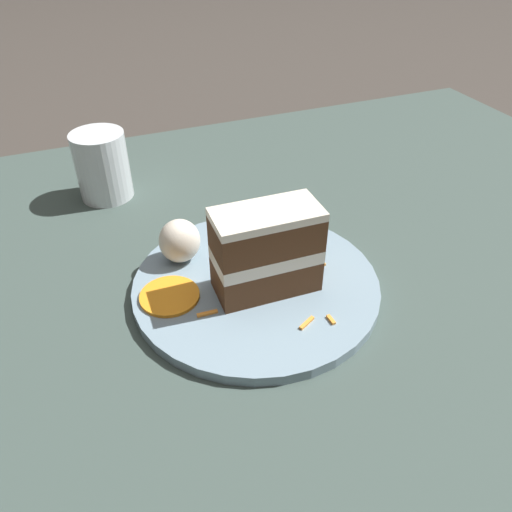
{
  "coord_description": "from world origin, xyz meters",
  "views": [
    {
      "loc": [
        -0.16,
        -0.45,
        0.41
      ],
      "look_at": [
        0.01,
        -0.04,
        0.08
      ],
      "focal_mm": 35.0,
      "sensor_mm": 36.0,
      "label": 1
    }
  ],
  "objects_px": {
    "orange_garnish": "(170,296)",
    "cake_slice": "(266,251)",
    "drinking_glass": "(103,170)",
    "plate": "(256,285)",
    "cream_dollop": "(180,241)"
  },
  "relations": [
    {
      "from": "orange_garnish",
      "to": "drinking_glass",
      "type": "bearing_deg",
      "value": 95.71
    },
    {
      "from": "cream_dollop",
      "to": "orange_garnish",
      "type": "height_order",
      "value": "cream_dollop"
    },
    {
      "from": "cake_slice",
      "to": "plate",
      "type": "bearing_deg",
      "value": -153.96
    },
    {
      "from": "cake_slice",
      "to": "orange_garnish",
      "type": "height_order",
      "value": "cake_slice"
    },
    {
      "from": "plate",
      "to": "cake_slice",
      "type": "xyz_separation_m",
      "value": [
        0.01,
        -0.01,
        0.06
      ]
    },
    {
      "from": "plate",
      "to": "drinking_glass",
      "type": "relative_size",
      "value": 2.86
    },
    {
      "from": "cake_slice",
      "to": "drinking_glass",
      "type": "relative_size",
      "value": 1.16
    },
    {
      "from": "cake_slice",
      "to": "drinking_glass",
      "type": "bearing_deg",
      "value": -154.26
    },
    {
      "from": "drinking_glass",
      "to": "orange_garnish",
      "type": "bearing_deg",
      "value": -84.29
    },
    {
      "from": "plate",
      "to": "cake_slice",
      "type": "relative_size",
      "value": 2.46
    },
    {
      "from": "orange_garnish",
      "to": "cake_slice",
      "type": "bearing_deg",
      "value": -12.12
    },
    {
      "from": "plate",
      "to": "orange_garnish",
      "type": "xyz_separation_m",
      "value": [
        -0.1,
        0.01,
        0.01
      ]
    },
    {
      "from": "plate",
      "to": "cream_dollop",
      "type": "xyz_separation_m",
      "value": [
        -0.07,
        0.07,
        0.03
      ]
    },
    {
      "from": "plate",
      "to": "cake_slice",
      "type": "bearing_deg",
      "value": -65.55
    },
    {
      "from": "cake_slice",
      "to": "drinking_glass",
      "type": "distance_m",
      "value": 0.33
    }
  ]
}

